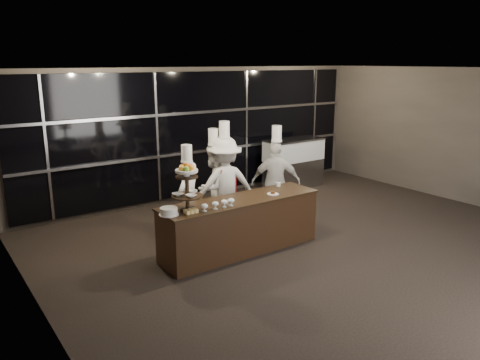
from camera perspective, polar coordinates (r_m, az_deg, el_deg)
room at (r=7.24m, az=16.28°, el=0.69°), size 10.00×10.00×10.00m
window_wall at (r=10.92m, az=-4.43°, el=5.71°), size 8.60×0.10×2.80m
buffet_counter at (r=7.87m, az=0.08°, el=-5.48°), size 2.84×0.74×0.92m
display_stand at (r=7.10m, az=-6.49°, el=-0.41°), size 0.48×0.48×0.74m
compotes at (r=7.22m, az=-2.59°, el=-2.85°), size 0.60×0.11×0.12m
layer_cake at (r=7.01m, az=-8.68°, el=-3.80°), size 0.30×0.30×0.11m
pastry_squares at (r=7.06m, az=-6.01°, el=-3.80°), size 0.19×0.13×0.05m
small_plate at (r=8.00m, az=4.02°, el=-1.65°), size 0.20×0.20×0.05m
chef_cup at (r=8.51m, az=4.70°, el=-0.54°), size 0.08×0.08×0.07m
display_case at (r=11.88m, az=6.53°, el=2.36°), size 1.54×0.67×1.24m
chef_a at (r=8.36m, az=-6.36°, el=-2.31°), size 0.61×0.52×1.73m
chef_b at (r=8.79m, az=-3.17°, el=-0.85°), size 0.96×0.85×1.94m
chef_c at (r=8.69m, az=-1.86°, el=-0.56°), size 1.28×0.93×2.09m
chef_d at (r=9.19m, az=4.39°, el=-0.18°), size 1.01×0.89×1.94m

